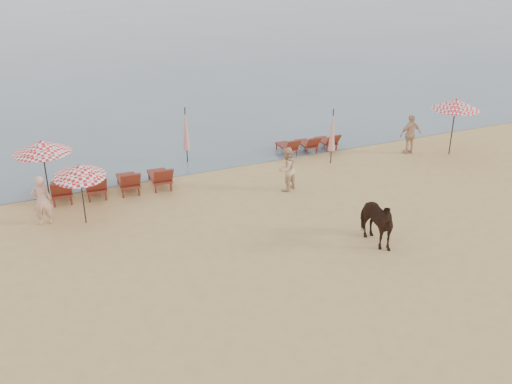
# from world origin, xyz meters

# --- Properties ---
(ground) EXTENTS (120.00, 120.00, 0.00)m
(ground) POSITION_xyz_m (0.00, 0.00, 0.00)
(ground) COLOR tan
(ground) RESTS_ON ground
(sea) EXTENTS (160.00, 140.00, 0.06)m
(sea) POSITION_xyz_m (0.00, 80.00, 0.00)
(sea) COLOR #51606B
(sea) RESTS_ON ground
(lounger_cluster_left) EXTENTS (4.41, 2.15, 0.68)m
(lounger_cluster_left) POSITION_xyz_m (-3.83, 9.30, 0.47)
(lounger_cluster_left) COLOR maroon
(lounger_cluster_left) RESTS_ON ground
(lounger_cluster_right) EXTENTS (2.61, 1.61, 0.56)m
(lounger_cluster_right) POSITION_xyz_m (5.07, 10.45, 0.39)
(lounger_cluster_right) COLOR maroon
(lounger_cluster_right) RESTS_ON ground
(umbrella_open_left_a) EXTENTS (2.00, 2.00, 2.28)m
(umbrella_open_left_a) POSITION_xyz_m (-6.03, 9.72, 2.05)
(umbrella_open_left_a) COLOR black
(umbrella_open_left_a) RESTS_ON ground
(umbrella_open_left_b) EXTENTS (1.67, 1.70, 2.13)m
(umbrella_open_left_b) POSITION_xyz_m (-5.14, 7.34, 1.84)
(umbrella_open_left_b) COLOR black
(umbrella_open_left_b) RESTS_ON ground
(umbrella_open_right) EXTENTS (2.04, 2.04, 2.49)m
(umbrella_open_right) POSITION_xyz_m (10.54, 7.56, 2.25)
(umbrella_open_right) COLOR black
(umbrella_open_right) RESTS_ON ground
(umbrella_closed_left) EXTENTS (0.29, 0.29, 2.40)m
(umbrella_closed_left) POSITION_xyz_m (-0.27, 11.39, 1.48)
(umbrella_closed_left) COLOR black
(umbrella_closed_left) RESTS_ON ground
(umbrella_closed_right) EXTENTS (0.29, 0.29, 2.35)m
(umbrella_closed_right) POSITION_xyz_m (5.22, 8.79, 1.45)
(umbrella_closed_right) COLOR black
(umbrella_closed_right) RESTS_ON ground
(cow) EXTENTS (0.87, 1.87, 1.57)m
(cow) POSITION_xyz_m (2.65, 2.17, 0.78)
(cow) COLOR black
(cow) RESTS_ON ground
(beachgoer_left) EXTENTS (0.63, 0.41, 1.71)m
(beachgoer_left) POSITION_xyz_m (-6.38, 7.80, 0.85)
(beachgoer_left) COLOR #D79D86
(beachgoer_left) RESTS_ON ground
(beachgoer_right_a) EXTENTS (1.01, 0.92, 1.68)m
(beachgoer_right_a) POSITION_xyz_m (2.16, 7.01, 0.84)
(beachgoer_right_a) COLOR tan
(beachgoer_right_a) RESTS_ON ground
(beachgoer_right_b) EXTENTS (1.05, 0.50, 1.75)m
(beachgoer_right_b) POSITION_xyz_m (9.01, 8.42, 0.87)
(beachgoer_right_b) COLOR tan
(beachgoer_right_b) RESTS_ON ground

